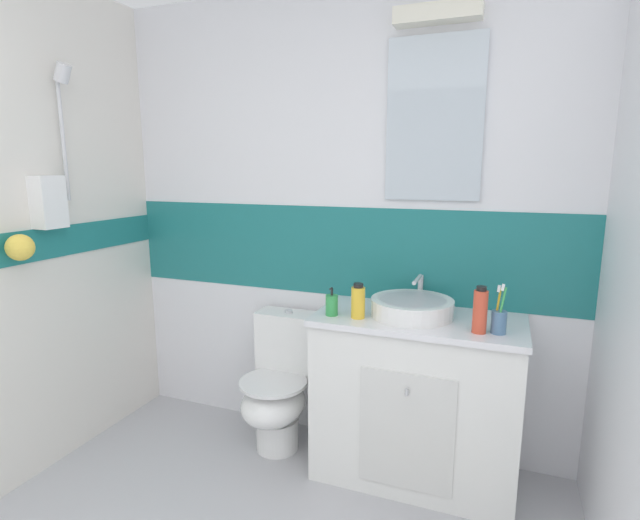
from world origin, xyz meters
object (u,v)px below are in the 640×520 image
toilet (279,387)px  soap_dispenser (332,305)px  shampoo_bottle_tall (480,311)px  mouthwash_bottle (358,302)px  toothbrush_cup (499,320)px  sink_basin (412,306)px

toilet → soap_dispenser: size_ratio=5.37×
soap_dispenser → shampoo_bottle_tall: (0.69, -0.01, 0.05)m
mouthwash_bottle → toothbrush_cup: bearing=0.6°
shampoo_bottle_tall → mouthwash_bottle: (-0.56, 0.01, -0.02)m
toothbrush_cup → sink_basin: bearing=163.2°
sink_basin → toilet: size_ratio=0.58×
shampoo_bottle_tall → mouthwash_bottle: shampoo_bottle_tall is taller
soap_dispenser → toothbrush_cup: bearing=1.0°
sink_basin → toothbrush_cup: toothbrush_cup is taller
toilet → toothbrush_cup: 1.26m
toothbrush_cup → soap_dispenser: bearing=-179.0°
sink_basin → toothbrush_cup: (0.40, -0.12, 0.01)m
toothbrush_cup → shampoo_bottle_tall: toothbrush_cup is taller
shampoo_bottle_tall → mouthwash_bottle: bearing=178.7°
sink_basin → mouthwash_bottle: size_ratio=2.60×
toilet → shampoo_bottle_tall: (1.04, -0.13, 0.59)m
sink_basin → toothbrush_cup: 0.42m
toilet → soap_dispenser: bearing=-19.8°
toothbrush_cup → soap_dispenser: (-0.77, -0.01, -0.01)m
toilet → soap_dispenser: soap_dispenser is taller
sink_basin → shampoo_bottle_tall: (0.32, -0.14, 0.05)m
soap_dispenser → mouthwash_bottle: 0.13m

